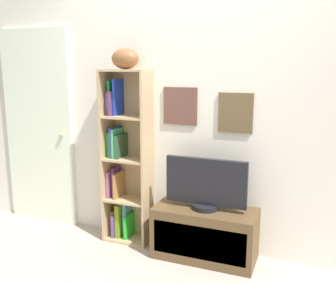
# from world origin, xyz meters

# --- Properties ---
(back_wall) EXTENTS (4.80, 0.08, 2.55)m
(back_wall) POSITION_xyz_m (0.00, 1.13, 1.28)
(back_wall) COLOR silver
(back_wall) RESTS_ON ground
(bookshelf) EXTENTS (0.43, 0.25, 1.57)m
(bookshelf) POSITION_xyz_m (-0.57, 1.00, 0.73)
(bookshelf) COLOR tan
(bookshelf) RESTS_ON ground
(football) EXTENTS (0.29, 0.22, 0.18)m
(football) POSITION_xyz_m (-0.53, 0.97, 1.66)
(football) COLOR brown
(football) RESTS_ON bookshelf
(tv_stand) EXTENTS (0.85, 0.38, 0.44)m
(tv_stand) POSITION_xyz_m (0.23, 0.90, 0.22)
(tv_stand) COLOR brown
(tv_stand) RESTS_ON ground
(television) EXTENTS (0.68, 0.22, 0.43)m
(television) POSITION_xyz_m (0.23, 0.91, 0.65)
(television) COLOR black
(television) RESTS_ON tv_stand
(door) EXTENTS (0.80, 0.09, 1.96)m
(door) POSITION_xyz_m (-1.59, 1.08, 0.98)
(door) COLOR silver
(door) RESTS_ON ground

